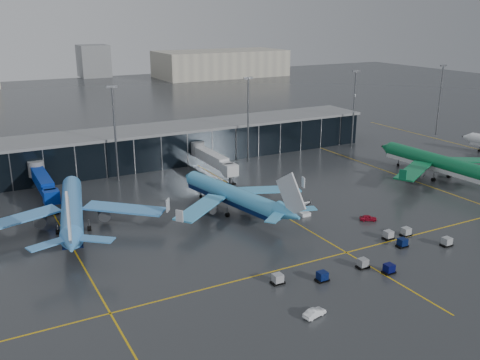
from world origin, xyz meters
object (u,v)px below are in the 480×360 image
service_van_red (368,218)px  service_van_white (315,313)px  airliner_arkefly (71,197)px  airliner_aer_lingus (437,153)px  airliner_klm_near (232,185)px  mobile_airstair (303,211)px  baggage_carts (377,254)px

service_van_red → service_van_white: bearing=159.4°
airliner_arkefly → service_van_red: 63.24m
airliner_aer_lingus → service_van_white: (-70.73, -41.84, -6.37)m
airliner_klm_near → mobile_airstair: bearing=-46.9°
airliner_klm_near → mobile_airstair: 17.08m
airliner_klm_near → service_van_red: (23.48, -19.16, -5.78)m
airliner_aer_lingus → baggage_carts: bearing=-149.7°
service_van_red → airliner_aer_lingus: bearing=-35.7°
mobile_airstair → service_van_white: 42.19m
airliner_aer_lingus → mobile_airstair: (-48.09, -6.24, -6.24)m
airliner_arkefly → airliner_aer_lingus: (94.97, -10.04, 0.02)m
mobile_airstair → airliner_klm_near: bearing=145.2°
airliner_aer_lingus → mobile_airstair: bearing=-174.8°
airliner_arkefly → service_van_white: 57.61m
airliner_klm_near → service_van_white: (-9.59, -45.07, -5.76)m
airliner_klm_near → service_van_white: 46.43m
mobile_airstair → service_van_white: size_ratio=0.89×
airliner_arkefly → baggage_carts: airliner_arkefly is taller
mobile_airstair → service_van_white: bearing=-121.3°
mobile_airstair → service_van_red: 14.24m
service_van_red → airliner_klm_near: bearing=82.1°
baggage_carts → mobile_airstair: 24.73m
airliner_arkefly → airliner_klm_near: 34.51m
airliner_aer_lingus → mobile_airstair: size_ratio=13.24×
airliner_klm_near → baggage_carts: airliner_klm_near is taller
airliner_arkefly → service_van_white: size_ratio=11.74×
airliner_aer_lingus → mobile_airstair: 48.90m
airliner_arkefly → baggage_carts: 62.14m
airliner_arkefly → service_van_white: (24.24, -51.88, -6.35)m
airliner_arkefly → service_van_white: airliner_arkefly is taller
airliner_arkefly → airliner_klm_near: airliner_arkefly is taller
airliner_arkefly → mobile_airstair: bearing=-7.6°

